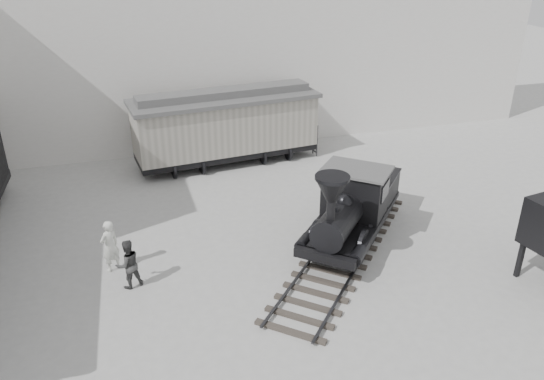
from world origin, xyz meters
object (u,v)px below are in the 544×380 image
object	(u,v)px
visitor_b	(128,264)
visitor_a	(110,246)
boxcar	(226,125)
locomotive	(351,211)

from	to	relation	value
visitor_b	visitor_a	bearing A→B (deg)	-85.37
visitor_b	boxcar	bearing A→B (deg)	-138.24
locomotive	boxcar	size ratio (longest dim) A/B	0.96
boxcar	visitor_a	bearing A→B (deg)	-130.92
boxcar	visitor_a	distance (m)	9.60
boxcar	visitor_a	xyz separation A→B (m)	(-5.44, -7.85, -0.97)
boxcar	visitor_b	distance (m)	10.28
locomotive	visitor_b	size ratio (longest dim) A/B	5.33
locomotive	visitor_a	distance (m)	7.96
locomotive	boxcar	world-z (taller)	boxcar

